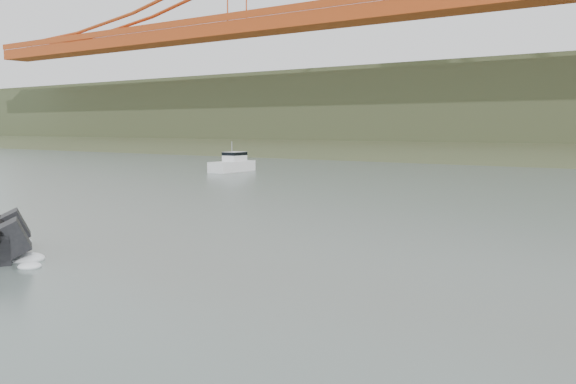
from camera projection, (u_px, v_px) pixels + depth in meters
name	position (u px, v px, depth m)	size (l,w,h in m)	color
ground	(115.00, 299.00, 18.64)	(400.00, 400.00, 0.00)	#55655F
motorboat	(233.00, 164.00, 72.82)	(2.74, 6.56, 3.51)	white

